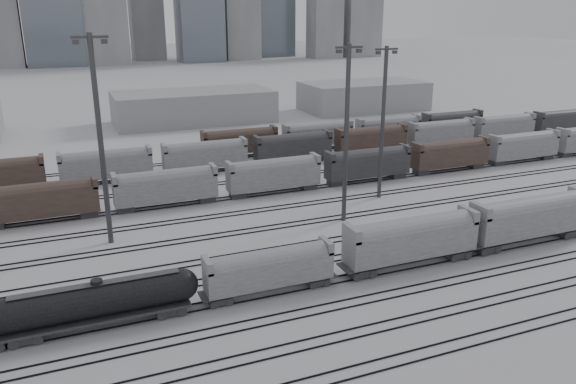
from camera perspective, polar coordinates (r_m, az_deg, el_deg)
name	(u,v)px	position (r m, az deg, el deg)	size (l,w,h in m)	color
ground	(312,290)	(59.46, 2.44, -9.93)	(900.00, 900.00, 0.00)	silver
tracks	(257,231)	(74.18, -3.21, -3.98)	(220.00, 71.50, 0.16)	black
tank_car_b	(99,301)	(54.77, -18.67, -10.44)	(18.39, 3.06, 4.54)	#262629
hopper_car_a	(269,267)	(57.46, -1.91, -7.66)	(13.41, 2.66, 4.80)	#262629
hopper_car_b	(412,237)	(64.60, 12.44, -4.52)	(16.08, 3.20, 5.75)	#262629
hopper_car_c	(530,216)	(75.35, 23.39, -2.24)	(16.59, 3.30, 5.93)	#262629
light_mast_b	(100,137)	(70.29, -18.55, 5.31)	(4.07, 0.65, 25.46)	#38383B
light_mast_c	(346,131)	(74.86, 5.96, 6.21)	(3.81, 0.61, 23.83)	#38383B
light_mast_d	(383,120)	(85.59, 9.62, 7.22)	(3.67, 0.59, 22.92)	#38383B
bg_string_near	(274,176)	(88.75, -1.46, 1.64)	(151.00, 3.00, 5.60)	gray
bg_string_mid	(293,148)	(106.69, 0.50, 4.46)	(151.00, 3.00, 5.60)	#262629
bg_string_far	(354,133)	(121.21, 6.70, 5.99)	(66.00, 3.00, 5.60)	#4A372F
warehouse_mid	(194,107)	(148.12, -9.56, 8.53)	(40.00, 18.00, 8.00)	gray
warehouse_right	(364,96)	(166.32, 7.69, 9.65)	(35.00, 18.00, 8.00)	gray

